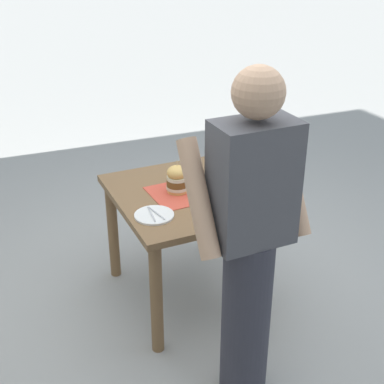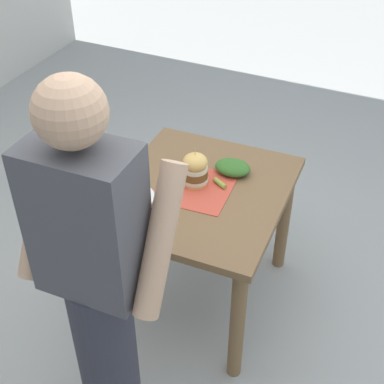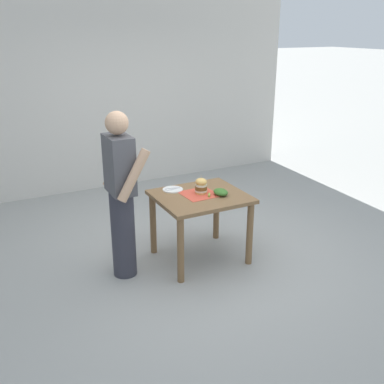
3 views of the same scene
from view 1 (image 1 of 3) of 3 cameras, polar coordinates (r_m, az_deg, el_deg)
name	(u,v)px [view 1 (image 1 of 3)]	position (r m, az deg, el deg)	size (l,w,h in m)	color
ground_plane	(186,293)	(3.59, -0.67, -10.77)	(80.00, 80.00, 0.00)	#9E9E99
patio_table	(185,213)	(3.26, -0.73, -2.21)	(0.82, 0.93, 0.74)	brown
serving_paper	(181,193)	(3.19, -1.19, -0.13)	(0.35, 0.35, 0.00)	#D64C38
sandwich	(177,179)	(3.17, -1.59, 1.40)	(0.13, 0.13, 0.20)	#E5B25B
pickle_spear	(193,184)	(3.27, 0.13, 0.86)	(0.02, 0.02, 0.08)	#8EA83D
side_plate_with_forks	(154,215)	(2.94, -4.06, -2.48)	(0.22, 0.22, 0.02)	white
side_salad	(188,173)	(3.37, -0.46, 2.04)	(0.18, 0.14, 0.07)	#386B28
diner_across_table	(249,242)	(2.44, 6.15, -5.33)	(0.55, 0.35, 1.69)	#33333D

